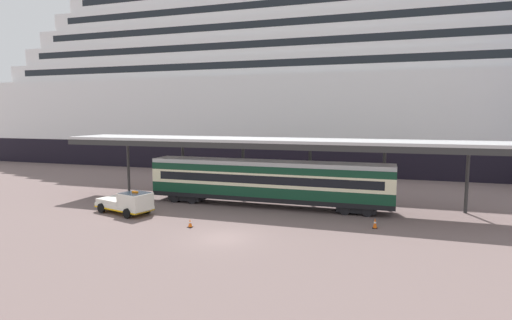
# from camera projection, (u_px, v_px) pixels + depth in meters

# --- Properties ---
(ground_plane) EXTENTS (400.00, 400.00, 0.00)m
(ground_plane) POSITION_uv_depth(u_px,v_px,m) (223.00, 238.00, 26.91)
(ground_plane) COLOR #705C59
(cruise_ship) EXTENTS (153.92, 31.47, 43.09)m
(cruise_ship) POSITION_uv_depth(u_px,v_px,m) (439.00, 72.00, 63.35)
(cruise_ship) COLOR black
(cruise_ship) RESTS_ON ground
(platform_canopy) EXTENTS (39.54, 5.35, 6.04)m
(platform_canopy) POSITION_uv_depth(u_px,v_px,m) (269.00, 142.00, 36.14)
(platform_canopy) COLOR #BDBDBD
(platform_canopy) RESTS_ON ground
(train_carriage) EXTENTS (21.73, 2.81, 4.11)m
(train_carriage) POSITION_uv_depth(u_px,v_px,m) (267.00, 181.00, 36.10)
(train_carriage) COLOR black
(train_carriage) RESTS_ON ground
(service_truck) EXTENTS (5.56, 3.40, 2.02)m
(service_truck) POSITION_uv_depth(u_px,v_px,m) (128.00, 202.00, 33.43)
(service_truck) COLOR silver
(service_truck) RESTS_ON ground
(traffic_cone_near) EXTENTS (0.36, 0.36, 0.63)m
(traffic_cone_near) POSITION_uv_depth(u_px,v_px,m) (190.00, 223.00, 29.51)
(traffic_cone_near) COLOR black
(traffic_cone_near) RESTS_ON ground
(traffic_cone_mid) EXTENTS (0.36, 0.36, 0.77)m
(traffic_cone_mid) POSITION_uv_depth(u_px,v_px,m) (375.00, 223.00, 29.22)
(traffic_cone_mid) COLOR black
(traffic_cone_mid) RESTS_ON ground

